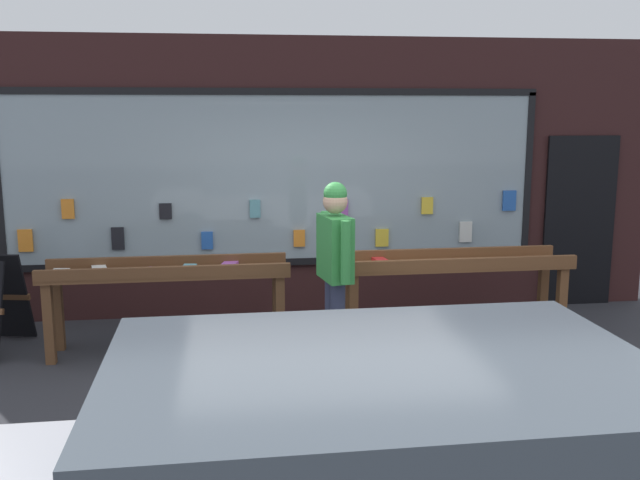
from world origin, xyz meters
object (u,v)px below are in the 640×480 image
at_px(person_browsing, 335,259).
at_px(small_dog, 393,348).
at_px(display_table_left, 167,280).
at_px(display_table_right, 454,271).

xyz_separation_m(person_browsing, small_dog, (0.50, -0.28, -0.79)).
relative_size(display_table_left, small_dog, 5.05).
bearing_deg(display_table_left, person_browsing, -21.43).
bearing_deg(person_browsing, display_table_left, 58.59).
distance_m(display_table_left, small_dog, 2.34).
bearing_deg(small_dog, display_table_left, 24.34).
bearing_deg(display_table_right, person_browsing, -155.30).
height_order(person_browsing, small_dog, person_browsing).
distance_m(display_table_right, small_dog, 1.34).
xyz_separation_m(display_table_left, small_dog, (2.10, -0.91, -0.49)).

